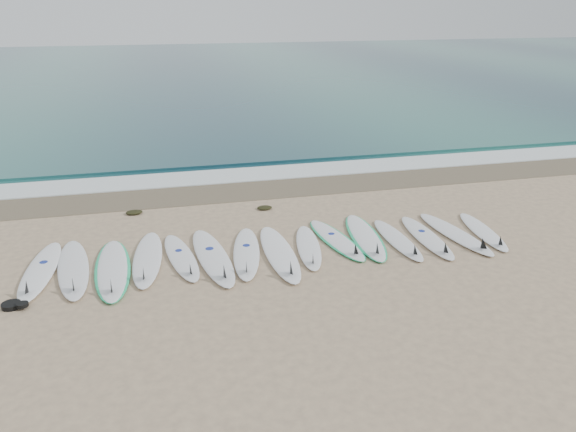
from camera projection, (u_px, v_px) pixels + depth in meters
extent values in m
plane|color=tan|center=(278.00, 251.00, 11.72)|extent=(120.00, 120.00, 0.00)
cube|color=#1D5154|center=(179.00, 71.00, 41.15)|extent=(120.00, 55.00, 0.03)
cube|color=brown|center=(244.00, 190.00, 15.43)|extent=(120.00, 1.80, 0.01)
cube|color=silver|center=(236.00, 175.00, 16.69)|extent=(120.00, 1.40, 0.04)
cube|color=#1D5154|center=(229.00, 161.00, 18.04)|extent=(120.00, 1.00, 0.10)
ellipsoid|color=white|center=(41.00, 270.00, 10.78)|extent=(0.74, 2.70, 0.09)
cone|color=black|center=(26.00, 287.00, 9.83)|extent=(0.25, 0.30, 0.28)
cylinder|color=navy|center=(44.00, 262.00, 11.00)|extent=(0.16, 0.16, 0.01)
ellipsoid|color=silver|center=(73.00, 268.00, 10.87)|extent=(0.90, 2.84, 0.09)
cone|color=black|center=(73.00, 284.00, 9.92)|extent=(0.27, 0.32, 0.30)
ellipsoid|color=white|center=(113.00, 268.00, 10.84)|extent=(0.67, 2.81, 0.09)
ellipsoid|color=#20CA7F|center=(113.00, 269.00, 10.84)|extent=(0.77, 2.83, 0.06)
cone|color=black|center=(111.00, 285.00, 9.86)|extent=(0.25, 0.31, 0.30)
ellipsoid|color=white|center=(148.00, 258.00, 11.29)|extent=(0.77, 2.74, 0.09)
cone|color=black|center=(143.00, 273.00, 10.32)|extent=(0.25, 0.30, 0.29)
ellipsoid|color=white|center=(181.00, 257.00, 11.35)|extent=(0.84, 2.46, 0.08)
cone|color=black|center=(190.00, 268.00, 10.54)|extent=(0.24, 0.28, 0.26)
cylinder|color=navy|center=(179.00, 250.00, 11.54)|extent=(0.16, 0.16, 0.01)
ellipsoid|color=white|center=(212.00, 256.00, 11.36)|extent=(0.88, 2.95, 0.09)
cone|color=black|center=(224.00, 271.00, 10.36)|extent=(0.27, 0.33, 0.31)
cylinder|color=navy|center=(209.00, 249.00, 11.59)|extent=(0.18, 0.18, 0.01)
ellipsoid|color=white|center=(246.00, 252.00, 11.55)|extent=(0.97, 2.66, 0.08)
cone|color=black|center=(246.00, 266.00, 10.61)|extent=(0.26, 0.31, 0.28)
cylinder|color=navy|center=(246.00, 245.00, 11.76)|extent=(0.17, 0.17, 0.01)
ellipsoid|color=white|center=(279.00, 253.00, 11.52)|extent=(0.64, 2.88, 0.09)
cone|color=black|center=(291.00, 267.00, 10.51)|extent=(0.25, 0.31, 0.31)
ellipsoid|color=white|center=(308.00, 247.00, 11.82)|extent=(0.88, 2.37, 0.08)
cone|color=black|center=(313.00, 258.00, 10.98)|extent=(0.24, 0.28, 0.25)
ellipsoid|color=white|center=(336.00, 239.00, 12.18)|extent=(0.83, 2.46, 0.08)
ellipsoid|color=#20CA7F|center=(336.00, 239.00, 12.18)|extent=(0.92, 2.49, 0.06)
cone|color=black|center=(356.00, 249.00, 11.36)|extent=(0.24, 0.28, 0.26)
cylinder|color=navy|center=(331.00, 234.00, 12.37)|extent=(0.16, 0.16, 0.01)
ellipsoid|color=white|center=(365.00, 236.00, 12.32)|extent=(0.86, 2.69, 0.09)
ellipsoid|color=#20CA7F|center=(365.00, 237.00, 12.32)|extent=(0.96, 2.73, 0.06)
cone|color=black|center=(377.00, 248.00, 11.37)|extent=(0.26, 0.31, 0.28)
ellipsoid|color=silver|center=(397.00, 239.00, 12.18)|extent=(0.50, 2.35, 0.08)
cone|color=black|center=(415.00, 249.00, 11.35)|extent=(0.20, 0.25, 0.25)
ellipsoid|color=silver|center=(426.00, 237.00, 12.30)|extent=(0.62, 2.51, 0.08)
cone|color=black|center=(446.00, 247.00, 11.42)|extent=(0.22, 0.27, 0.27)
cylinder|color=navy|center=(422.00, 231.00, 12.51)|extent=(0.15, 0.15, 0.01)
ellipsoid|color=white|center=(454.00, 233.00, 12.48)|extent=(0.83, 2.66, 0.08)
cone|color=black|center=(483.00, 243.00, 11.59)|extent=(0.25, 0.30, 0.28)
ellipsoid|color=white|center=(483.00, 231.00, 12.61)|extent=(0.77, 2.33, 0.07)
cone|color=black|center=(501.00, 240.00, 11.79)|extent=(0.22, 0.27, 0.24)
ellipsoid|color=black|center=(134.00, 212.00, 13.73)|extent=(0.40, 0.31, 0.08)
ellipsoid|color=black|center=(265.00, 208.00, 14.04)|extent=(0.38, 0.30, 0.07)
cylinder|color=black|center=(11.00, 305.00, 9.55)|extent=(0.32, 0.32, 0.08)
cylinder|color=black|center=(22.00, 305.00, 9.49)|extent=(0.20, 0.20, 0.06)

